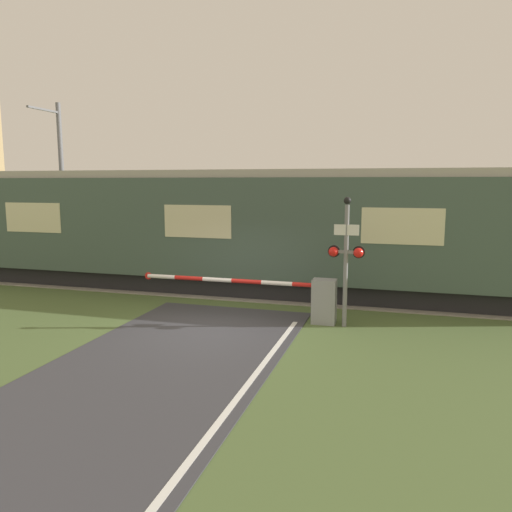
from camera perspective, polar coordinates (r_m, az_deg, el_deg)
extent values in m
plane|color=#4C6033|center=(12.57, -5.20, -8.14)|extent=(80.00, 80.00, 0.00)
cube|color=gray|center=(16.58, 0.32, -3.97)|extent=(36.00, 3.20, 0.03)
cube|color=#595451|center=(15.89, -0.39, -4.28)|extent=(36.00, 0.08, 0.10)
cube|color=#595451|center=(17.24, 0.98, -3.26)|extent=(36.00, 0.08, 0.10)
cube|color=black|center=(16.99, -4.65, -2.71)|extent=(20.09, 2.51, 0.60)
cube|color=#42564C|center=(16.73, -4.72, 3.54)|extent=(21.84, 2.95, 3.11)
cube|color=#ADA89E|center=(16.67, -4.79, 9.30)|extent=(21.40, 2.72, 0.24)
cube|color=beige|center=(14.13, 16.36, 3.28)|extent=(2.18, 0.02, 1.00)
cube|color=beige|center=(15.34, -6.72, 3.94)|extent=(2.18, 0.02, 1.00)
cube|color=beige|center=(18.52, -24.14, 4.03)|extent=(2.18, 0.02, 1.00)
cube|color=gray|center=(12.87, 7.79, -5.16)|extent=(0.60, 0.44, 1.14)
cylinder|color=gray|center=(12.78, 7.82, -3.41)|extent=(0.16, 0.16, 0.18)
cylinder|color=red|center=(12.84, 5.99, -3.32)|extent=(0.83, 0.11, 0.11)
cylinder|color=white|center=(13.01, 2.40, -3.12)|extent=(0.83, 0.11, 0.11)
cylinder|color=red|center=(13.23, -1.08, -2.92)|extent=(0.83, 0.11, 0.11)
cylinder|color=white|center=(13.49, -4.44, -2.72)|extent=(0.83, 0.11, 0.11)
cylinder|color=red|center=(13.80, -7.66, -2.52)|extent=(0.83, 0.11, 0.11)
cylinder|color=white|center=(14.15, -10.73, -2.32)|extent=(0.83, 0.11, 0.11)
cylinder|color=red|center=(14.34, -12.21, -2.22)|extent=(0.20, 0.02, 0.20)
cylinder|color=gray|center=(12.48, 10.21, -1.20)|extent=(0.11, 0.11, 3.04)
cube|color=gray|center=(12.43, 10.26, 0.46)|extent=(0.73, 0.07, 0.07)
sphere|color=red|center=(12.41, 8.84, 0.48)|extent=(0.24, 0.24, 0.24)
sphere|color=red|center=(12.35, 11.63, 0.37)|extent=(0.24, 0.24, 0.24)
cylinder|color=black|center=(12.52, 8.90, 0.55)|extent=(0.30, 0.06, 0.30)
cylinder|color=black|center=(12.46, 11.68, 0.44)|extent=(0.30, 0.06, 0.30)
cube|color=white|center=(12.32, 10.30, 2.95)|extent=(0.60, 0.02, 0.26)
sphere|color=black|center=(12.32, 10.41, 6.25)|extent=(0.18, 0.18, 0.18)
cylinder|color=slate|center=(22.79, -21.24, 7.47)|extent=(0.20, 0.20, 6.83)
cube|color=slate|center=(22.26, -23.12, 15.14)|extent=(0.10, 1.80, 0.08)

